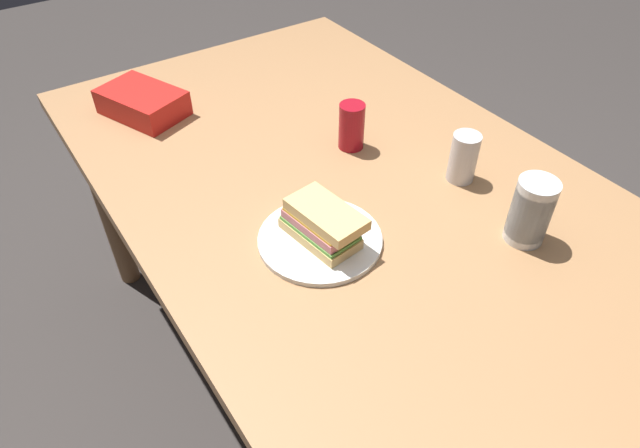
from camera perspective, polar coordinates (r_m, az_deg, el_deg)
The scene contains 8 objects.
ground_plane at distance 1.90m, azimuth 3.39°, elevation -15.49°, with size 8.00×8.00×0.00m, color #383330.
dining_table at distance 1.37m, azimuth 4.54°, elevation 0.35°, with size 1.86×1.04×0.78m.
paper_plate at distance 1.19m, azimuth 0.00°, elevation -1.57°, with size 0.27×0.27×0.01m, color white.
sandwich at distance 1.16m, azimuth 0.19°, elevation 0.05°, with size 0.19×0.12×0.08m.
soda_can_red at distance 1.44m, azimuth 3.24°, elevation 9.92°, with size 0.07×0.07×0.12m, color maroon.
chip_bag at distance 1.67m, azimuth -17.62°, elevation 11.73°, with size 0.23×0.15×0.07m, color red.
plastic_cup_stack at distance 1.23m, azimuth 20.68°, elevation 1.24°, with size 0.08×0.08×0.15m.
soda_can_silver at distance 1.37m, azimuth 14.40°, elevation 6.57°, with size 0.07×0.07×0.12m, color silver.
Camera 1 is at (0.78, -0.66, 1.60)m, focal length 31.42 mm.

